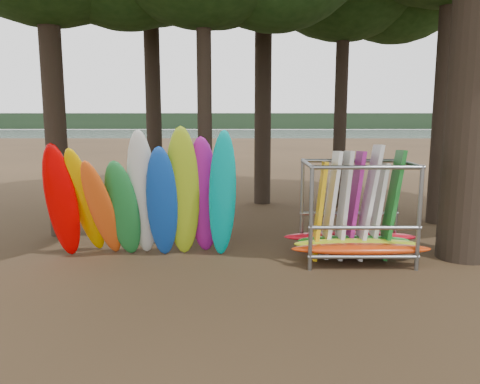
{
  "coord_description": "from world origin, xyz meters",
  "views": [
    {
      "loc": [
        -0.57,
        -10.29,
        3.33
      ],
      "look_at": [
        -0.61,
        1.5,
        1.4
      ],
      "focal_mm": 35.0,
      "sensor_mm": 36.0,
      "label": 1
    }
  ],
  "objects": [
    {
      "name": "ground",
      "position": [
        0.0,
        0.0,
        0.0
      ],
      "size": [
        120.0,
        120.0,
        0.0
      ],
      "primitive_type": "plane",
      "color": "#47331E",
      "rests_on": "ground"
    },
    {
      "name": "lake",
      "position": [
        0.0,
        60.0,
        0.0
      ],
      "size": [
        160.0,
        160.0,
        0.0
      ],
      "primitive_type": "plane",
      "color": "gray",
      "rests_on": "ground"
    },
    {
      "name": "far_shore",
      "position": [
        0.0,
        110.0,
        2.0
      ],
      "size": [
        160.0,
        4.0,
        4.0
      ],
      "primitive_type": "cube",
      "color": "black",
      "rests_on": "ground"
    },
    {
      "name": "kayak_row",
      "position": [
        -2.77,
        0.28,
        1.39
      ],
      "size": [
        4.44,
        2.0,
        3.23
      ],
      "color": "#DC0000",
      "rests_on": "ground"
    },
    {
      "name": "storage_rack",
      "position": [
        2.08,
        0.25,
        1.05
      ],
      "size": [
        3.23,
        1.6,
        2.71
      ],
      "color": "slate",
      "rests_on": "ground"
    }
  ]
}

